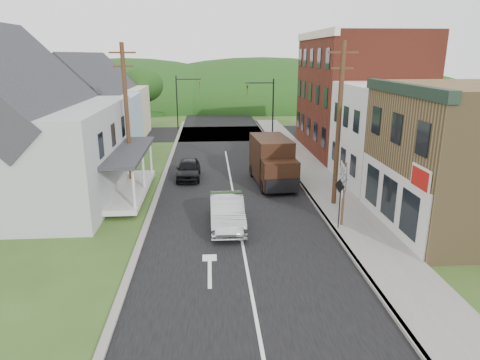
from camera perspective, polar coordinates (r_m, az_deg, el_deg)
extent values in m
plane|color=#2D4719|center=(20.86, 0.04, -7.04)|extent=(120.00, 120.00, 0.00)
cube|color=black|center=(30.28, -1.34, 0.51)|extent=(9.00, 90.00, 0.02)
cube|color=black|center=(46.84, -2.39, 6.22)|extent=(60.00, 9.00, 0.02)
cube|color=slate|center=(29.23, 10.48, -0.20)|extent=(2.80, 55.00, 0.15)
cube|color=slate|center=(28.92, 7.89, -0.26)|extent=(0.20, 55.00, 0.15)
cube|color=slate|center=(28.49, -10.52, -0.67)|extent=(0.30, 55.00, 0.12)
cube|color=brown|center=(23.42, 28.84, 2.53)|extent=(8.00, 8.00, 7.00)
cube|color=silver|center=(29.89, 21.17, 5.59)|extent=(8.00, 7.00, 6.50)
cube|color=maroon|center=(38.39, 15.46, 10.92)|extent=(8.00, 12.00, 10.00)
cube|color=#B0B3B6|center=(27.79, -26.52, 3.16)|extent=(10.00, 12.00, 5.50)
cube|color=#9BBDD3|center=(37.78, -18.96, 6.72)|extent=(7.00, 8.00, 5.00)
cube|color=beige|center=(46.56, -16.85, 8.59)|extent=(7.00, 8.00, 5.00)
cylinder|color=#472D19|center=(23.95, 13.00, 6.87)|extent=(0.26, 0.26, 9.00)
cube|color=#472D19|center=(23.64, 13.62, 16.22)|extent=(1.60, 0.10, 0.10)
cube|color=#472D19|center=(23.65, 13.49, 14.29)|extent=(1.20, 0.10, 0.10)
cylinder|color=#472D19|center=(27.82, -14.83, 8.03)|extent=(0.26, 0.26, 9.00)
cube|color=#472D19|center=(27.55, -15.44, 16.07)|extent=(1.60, 0.10, 0.10)
cube|color=#472D19|center=(27.56, -15.31, 14.41)|extent=(1.20, 0.10, 0.10)
cylinder|color=black|center=(43.38, 4.42, 9.37)|extent=(0.14, 0.14, 6.00)
cylinder|color=black|center=(42.96, 2.60, 12.82)|extent=(2.80, 0.10, 0.10)
imported|color=olive|center=(42.88, 0.96, 11.89)|extent=(0.16, 0.20, 1.00)
cylinder|color=black|center=(49.99, -8.40, 10.18)|extent=(0.14, 0.14, 6.00)
cylinder|color=black|center=(49.70, -6.87, 13.21)|extent=(2.80, 0.10, 0.10)
imported|color=olive|center=(49.71, -5.43, 12.45)|extent=(0.16, 0.20, 1.00)
cylinder|color=#382616|center=(43.27, -28.32, 6.62)|extent=(0.36, 0.36, 4.76)
ellipsoid|color=#1A3610|center=(42.92, -28.97, 11.30)|extent=(5.80, 5.80, 4.93)
cylinder|color=#382616|center=(52.03, -12.69, 9.05)|extent=(0.36, 0.36, 3.92)
ellipsoid|color=#1A3610|center=(51.75, -12.89, 12.27)|extent=(4.80, 4.80, 4.08)
ellipsoid|color=#1A3610|center=(74.56, -3.11, 10.03)|extent=(90.00, 30.00, 16.00)
imported|color=#ACACB1|center=(21.32, -1.74, -4.27)|extent=(1.67, 4.72, 1.55)
imported|color=black|center=(29.74, -6.88, 1.44)|extent=(1.60, 3.95, 1.34)
cube|color=black|center=(28.57, 4.13, 2.96)|extent=(2.51, 4.35, 2.76)
cube|color=black|center=(26.36, 5.29, 0.70)|extent=(2.30, 1.69, 1.81)
cube|color=black|center=(26.35, 5.23, 2.41)|extent=(2.08, 1.29, 0.05)
cube|color=black|center=(25.75, 5.68, -0.80)|extent=(2.10, 0.31, 0.86)
cylinder|color=black|center=(26.45, 3.09, -0.92)|extent=(0.33, 0.88, 0.86)
cylinder|color=black|center=(26.92, 7.26, -0.72)|extent=(0.33, 0.88, 0.86)
cylinder|color=black|center=(30.04, 1.63, 1.23)|extent=(0.33, 0.88, 0.86)
cylinder|color=black|center=(30.45, 5.34, 1.37)|extent=(0.33, 0.88, 0.86)
cube|color=#472D19|center=(21.47, 13.64, -1.86)|extent=(0.11, 0.11, 3.18)
cube|color=black|center=(21.17, 13.68, 0.71)|extent=(0.33, 1.80, 0.07)
cube|color=white|center=(20.45, 13.91, 1.34)|extent=(0.10, 0.50, 0.20)
cube|color=white|center=(20.56, 13.83, 0.24)|extent=(0.11, 0.54, 0.50)
cube|color=white|center=(20.68, 13.75, -0.85)|extent=(0.10, 0.50, 0.25)
cube|color=white|center=(21.06, 13.66, 1.79)|extent=(0.10, 0.50, 0.20)
cube|color=white|center=(21.17, 13.58, 0.72)|extent=(0.11, 0.54, 0.50)
cube|color=white|center=(21.28, 13.51, -0.34)|extent=(0.10, 0.50, 0.25)
cube|color=white|center=(21.67, 13.42, 2.21)|extent=(0.10, 0.50, 0.20)
cube|color=white|center=(21.77, 13.35, 1.17)|extent=(0.11, 0.54, 0.50)
cube|color=white|center=(21.88, 13.28, 0.13)|extent=(0.10, 0.50, 0.25)
cube|color=white|center=(21.42, 13.42, -1.63)|extent=(0.08, 0.41, 0.50)
cylinder|color=black|center=(21.19, 13.13, -3.29)|extent=(0.08, 0.08, 2.32)
cube|color=black|center=(20.87, 13.14, -0.80)|extent=(0.26, 0.64, 0.68)
cube|color=yellow|center=(20.88, 13.18, -0.80)|extent=(0.25, 0.58, 0.62)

